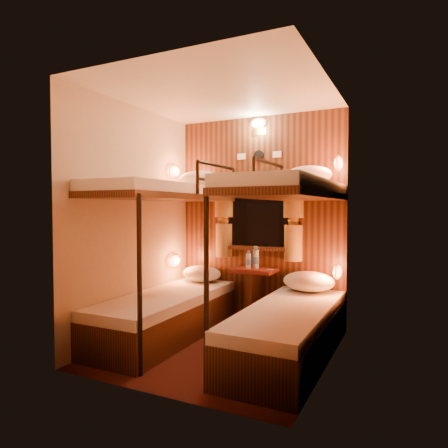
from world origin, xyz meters
The scene contains 22 objects.
floor centered at (0.00, 0.00, 0.00)m, with size 2.10×2.10×0.00m, color #38100F.
ceiling centered at (0.00, 0.00, 2.40)m, with size 2.10×2.10×0.00m, color silver.
wall_back centered at (0.00, 1.05, 1.20)m, with size 2.40×2.40×0.00m, color #C6B293.
wall_front centered at (0.00, -1.05, 1.20)m, with size 2.40×2.40×0.00m, color #C6B293.
wall_left centered at (-1.00, 0.00, 1.20)m, with size 2.40×2.40×0.00m, color #C6B293.
wall_right centered at (1.00, 0.00, 1.20)m, with size 2.40×2.40×0.00m, color #C6B293.
back_panel centered at (0.00, 1.04, 1.20)m, with size 2.00×0.03×2.40m, color black.
bunk_left centered at (-0.65, 0.07, 0.56)m, with size 0.72×1.90×1.82m.
bunk_right centered at (0.65, 0.07, 0.56)m, with size 0.72×1.90×1.82m.
window centered at (0.00, 1.00, 1.18)m, with size 1.00×0.12×0.79m.
curtains centered at (0.00, 0.97, 1.26)m, with size 1.10×0.22×1.00m.
back_fixtures centered at (0.00, 1.00, 2.25)m, with size 0.54×0.09×0.48m.
reading_lamps centered at (0.00, 0.70, 1.24)m, with size 2.00×0.20×1.25m.
table centered at (0.00, 0.85, 0.41)m, with size 0.50×0.34×0.66m.
bottle_left centered at (-0.04, 0.79, 0.74)m, with size 0.06×0.06×0.21m.
bottle_right centered at (0.04, 0.83, 0.76)m, with size 0.08×0.08×0.26m.
sachet_a centered at (0.20, 0.85, 0.65)m, with size 0.08×0.06×0.01m, color silver.
sachet_b centered at (0.09, 0.90, 0.65)m, with size 0.06×0.05×0.00m, color silver.
pillow_lower_left centered at (-0.65, 0.81, 0.55)m, with size 0.49×0.35×0.19m, color white.
pillow_lower_right centered at (0.65, 0.79, 0.56)m, with size 0.54×0.39×0.21m, color white.
pillow_upper_left centered at (-0.65, 0.76, 1.68)m, with size 0.49×0.35×0.19m, color white.
pillow_upper_right centered at (0.65, 0.75, 1.68)m, with size 0.48×0.34×0.19m, color white.
Camera 1 is at (1.66, -3.36, 1.33)m, focal length 32.00 mm.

